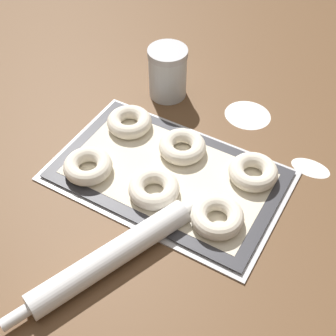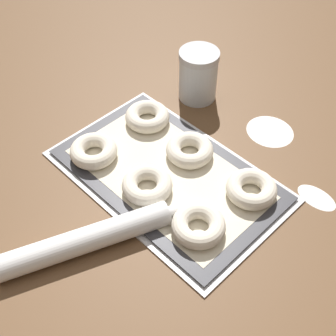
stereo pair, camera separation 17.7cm
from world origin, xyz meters
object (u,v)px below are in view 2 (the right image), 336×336
Objects in this scene: bagel_front_left at (94,151)px; flour_canister at (198,75)px; bagel_back_left at (147,117)px; bagel_back_right at (251,189)px; baking_tray at (168,175)px; bagel_front_center at (147,185)px; bagel_front_right at (198,226)px; rolling_pin at (85,240)px; bagel_back_center at (190,150)px.

flour_canister reaches higher than bagel_front_left.
bagel_back_right is (0.31, -0.00, 0.00)m from bagel_back_left.
flour_canister is (0.01, 0.33, 0.04)m from bagel_front_left.
baking_tray is at bearing 28.23° from bagel_front_left.
bagel_back_right is (0.16, 0.08, 0.02)m from baking_tray.
bagel_front_right is (0.14, 0.00, 0.00)m from bagel_front_center.
bagel_front_left is 1.00× the size of bagel_front_right.
bagel_front_center is 0.17m from rolling_pin.
bagel_front_left is at bearing -91.23° from flour_canister.
bagel_back_left is at bearing 176.31° from bagel_back_center.
bagel_front_left and bagel_front_right have the same top height.
bagel_back_center is 0.26× the size of rolling_pin.
bagel_front_right is at bearing -23.33° from baking_tray.
flour_canister is (0.01, 0.16, 0.04)m from bagel_back_left.
bagel_back_left and bagel_back_center have the same top height.
bagel_back_center is 0.23m from flour_canister.
bagel_front_left is at bearing -173.79° from bagel_front_center.
bagel_back_left reaches higher than baking_tray.
bagel_back_left is (-0.30, 0.14, 0.00)m from bagel_front_right.
rolling_pin reaches higher than bagel_front_left.
bagel_front_left is 1.00× the size of bagel_back_center.
bagel_front_left and bagel_front_center have the same top height.
baking_tray is 1.21× the size of rolling_pin.
bagel_front_right is (0.30, 0.02, 0.00)m from bagel_front_left.
baking_tray is 0.08m from bagel_back_center.
bagel_back_center is at bearing 94.38° from rolling_pin.
flour_canister reaches higher than bagel_back_center.
rolling_pin is at bearing -85.38° from baking_tray.
bagel_front_right and bagel_back_right have the same top height.
bagel_back_right is (0.16, 0.01, 0.00)m from bagel_back_center.
bagel_back_left is (-0.00, 0.16, 0.00)m from bagel_front_left.
bagel_back_center is at bearing 93.55° from bagel_front_center.
bagel_back_left is 0.17m from flour_canister.
flour_canister reaches higher than baking_tray.
bagel_back_right is at bearing 84.51° from bagel_front_right.
bagel_back_center is at bearing -176.90° from bagel_back_right.
bagel_back_right is (0.31, 0.16, 0.00)m from bagel_front_left.
bagel_front_left is 0.16m from bagel_back_left.
bagel_front_center is 0.14m from bagel_front_right.
bagel_front_center is at bearing -43.07° from bagel_back_left.
flour_canister reaches higher than bagel_front_right.
baking_tray is at bearing 94.62° from rolling_pin.
bagel_front_left is 0.15m from bagel_front_center.
baking_tray is 4.73× the size of bagel_front_center.
baking_tray is at bearing -86.41° from bagel_back_center.
bagel_back_center reaches higher than baking_tray.
bagel_front_center is at bearing 6.21° from bagel_front_left.
bagel_front_center is 0.80× the size of flour_canister.
bagel_front_right is 0.33m from bagel_back_left.
rolling_pin is (-0.14, -0.32, -0.00)m from bagel_back_right.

